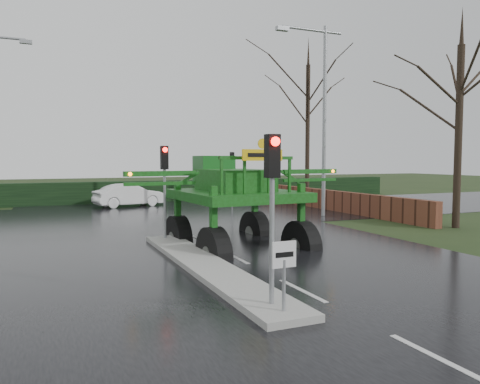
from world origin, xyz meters
name	(u,v)px	position (x,y,z in m)	size (l,w,h in m)	color
ground	(302,291)	(0.00, 0.00, 0.00)	(140.00, 140.00, 0.00)	black
road_main	(181,231)	(0.00, 10.00, 0.00)	(14.00, 80.00, 0.02)	black
road_cross	(150,215)	(0.00, 16.00, 0.01)	(80.00, 12.00, 0.02)	black
median_island	(206,266)	(-1.30, 3.00, 0.09)	(1.20, 10.00, 0.16)	gray
hedge_row	(125,192)	(0.00, 24.00, 0.75)	(44.00, 0.90, 1.50)	black
brick_wall	(315,198)	(10.50, 16.00, 0.60)	(0.40, 20.00, 1.20)	#592D1E
keep_left_sign	(284,265)	(-1.30, -1.50, 1.06)	(0.50, 0.07, 1.35)	gray
traffic_signal_near	(272,182)	(-1.30, -1.01, 2.59)	(0.26, 0.33, 3.52)	gray
traffic_signal_mid	(165,172)	(-1.30, 7.49, 2.59)	(0.26, 0.33, 3.52)	gray
traffic_signal_far	(232,166)	(6.50, 20.01, 2.59)	(0.26, 0.33, 3.52)	gray
street_light_right	(320,103)	(8.19, 12.00, 5.99)	(3.85, 0.30, 10.00)	gray
tree_right_near	(459,110)	(11.50, 6.00, 5.20)	(5.60, 5.60, 9.64)	black
tree_right_far	(308,113)	(13.00, 21.00, 6.50)	(7.00, 7.00, 12.05)	black
crop_sprayer	(211,186)	(-0.51, 4.76, 2.19)	(8.28, 5.40, 4.63)	black
white_sedan	(129,207)	(-0.19, 21.08, 0.00)	(1.54, 4.41, 1.45)	white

